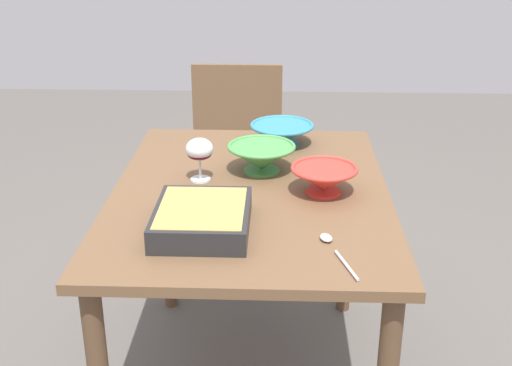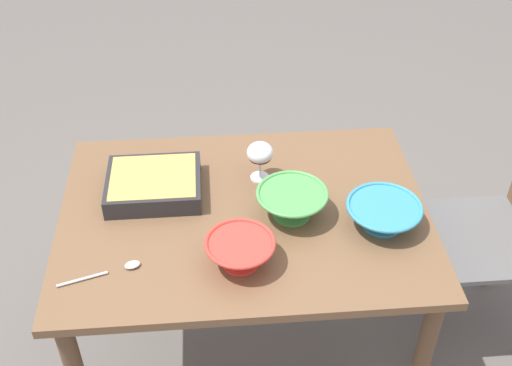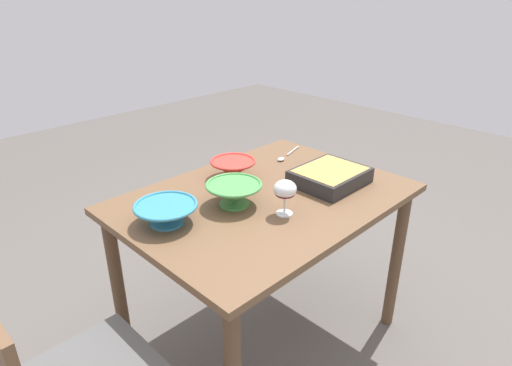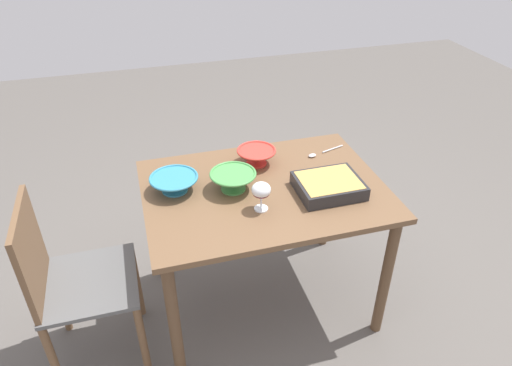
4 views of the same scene
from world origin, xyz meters
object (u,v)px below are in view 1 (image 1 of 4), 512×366
mixing_bowl (324,178)px  serving_spoon (332,246)px  casserole_dish (202,217)px  dining_table (251,219)px  chair (236,158)px  wine_glass (200,151)px  serving_bowl (282,133)px  small_bowl (261,157)px

mixing_bowl → serving_spoon: mixing_bowl is taller
serving_spoon → casserole_dish: bearing=-105.4°
dining_table → chair: 0.94m
wine_glass → dining_table: bearing=68.6°
serving_bowl → dining_table: bearing=-12.9°
dining_table → chair: chair is taller
small_bowl → serving_bowl: size_ratio=0.96×
casserole_dish → serving_bowl: (-0.69, 0.21, 0.01)m
dining_table → serving_spoon: 0.45m
dining_table → serving_spoon: size_ratio=5.01×
chair → dining_table: bearing=6.7°
casserole_dish → mixing_bowl: 0.42m
dining_table → serving_bowl: (-0.41, 0.09, 0.15)m
chair → casserole_dish: bearing=-0.3°
chair → serving_spoon: 1.36m
casserole_dish → serving_spoon: (0.09, 0.34, -0.03)m
mixing_bowl → serving_bowl: bearing=-163.9°
small_bowl → serving_spoon: size_ratio=0.96×
wine_glass → serving_spoon: size_ratio=0.61×
mixing_bowl → serving_spoon: (0.35, 0.00, -0.04)m
wine_glass → serving_bowl: (-0.35, 0.25, -0.05)m
casserole_dish → mixing_bowl: size_ratio=1.49×
wine_glass → small_bowl: (-0.08, 0.19, -0.04)m
dining_table → serving_bowl: 0.44m
wine_glass → casserole_dish: bearing=7.5°
serving_bowl → small_bowl: bearing=-13.7°
mixing_bowl → chair: bearing=-161.1°
dining_table → casserole_dish: casserole_dish is taller
casserole_dish → serving_spoon: bearing=74.6°
wine_glass → serving_spoon: 0.58m
mixing_bowl → serving_spoon: size_ratio=0.88×
casserole_dish → serving_bowl: bearing=163.2°
chair → mixing_bowl: 1.05m
small_bowl → wine_glass: bearing=-66.9°
dining_table → small_bowl: size_ratio=5.19×
wine_glass → mixing_bowl: wine_glass is taller
dining_table → serving_spoon: (0.37, 0.22, 0.11)m
dining_table → mixing_bowl: (0.03, 0.22, 0.15)m
wine_glass → serving_spoon: (0.43, 0.38, -0.09)m
wine_glass → serving_bowl: size_ratio=0.60×
mixing_bowl → serving_bowl: (-0.43, -0.12, -0.00)m
dining_table → casserole_dish: 0.33m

